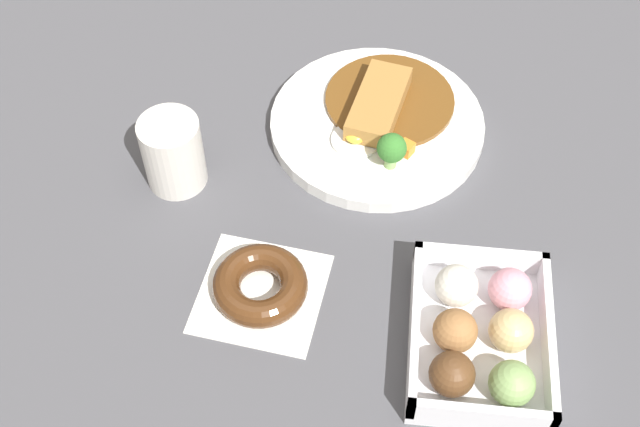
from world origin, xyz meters
The scene contains 5 objects.
ground_plane centered at (0.00, 0.00, 0.00)m, with size 1.60×1.60×0.00m, color #4C4C51.
curry_plate centered at (0.10, -0.06, 0.01)m, with size 0.26×0.26×0.07m.
donut_box centered at (-0.19, -0.18, 0.02)m, with size 0.18×0.14×0.06m.
chocolate_ring_donut centered at (-0.15, 0.05, 0.02)m, with size 0.14×0.14×0.03m.
coffee_mug centered at (0.00, 0.17, 0.04)m, with size 0.07×0.07×0.09m, color silver.
Camera 1 is at (-0.60, -0.06, 0.75)m, focal length 46.60 mm.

